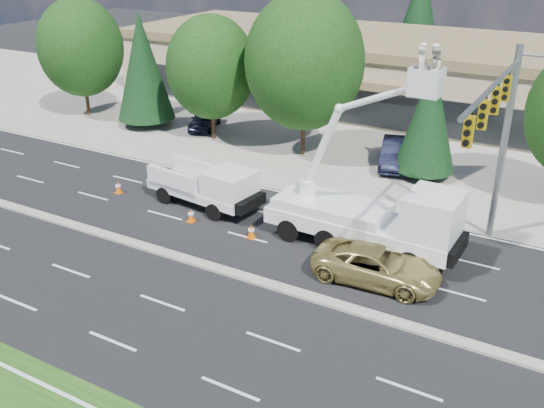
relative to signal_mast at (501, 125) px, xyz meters
The scene contains 21 objects.
ground 13.67m from the signal_mast, 144.92° to the right, with size 140.00×140.00×0.00m, color black.
concrete_apron 17.47m from the signal_mast, 127.74° to the left, with size 140.00×22.00×0.01m, color gray.
road_median 13.64m from the signal_mast, 144.92° to the right, with size 120.00×0.55×0.12m, color gray.
strip_mall 25.23m from the signal_mast, 113.62° to the left, with size 50.40×15.40×5.50m.
tree_front_a 33.01m from the signal_mast, 166.05° to the left, with size 6.44×6.44×8.94m.
tree_front_b 27.27m from the signal_mast, 163.00° to the left, with size 4.18×4.18×8.24m.
tree_front_c 21.58m from the signal_mast, 158.34° to the left, with size 6.10×6.10×8.46m.
tree_front_d 15.27m from the signal_mast, 148.59° to the left, with size 7.42×7.42×10.29m.
tree_front_e 9.70m from the signal_mast, 122.30° to the left, with size 3.51×3.51×6.91m.
tree_back_a 44.84m from the signal_mast, 128.72° to the left, with size 4.00×4.00×7.89m.
tree_back_b 37.67m from the signal_mast, 111.87° to the left, with size 5.38×5.38×10.61m.
signal_mast is the anchor object (origin of this frame).
utility_pickup 14.63m from the signal_mast, behind, with size 6.33×2.98×2.34m.
bucket_truck 6.23m from the signal_mast, 154.40° to the right, with size 8.79×3.03×9.47m.
traffic_cone_a 20.14m from the signal_mast, behind, with size 0.40×0.40×0.70m.
traffic_cone_b 15.05m from the signal_mast, 164.41° to the right, with size 0.40×0.40×0.70m.
traffic_cone_c 11.99m from the signal_mast, 159.03° to the right, with size 0.40×0.40×0.70m.
traffic_cone_d 6.88m from the signal_mast, 107.39° to the right, with size 0.40×0.40×0.70m.
minivan 7.73m from the signal_mast, 126.00° to the right, with size 2.44×5.30×1.47m, color tan.
parked_car_west 24.44m from the signal_mast, 156.54° to the left, with size 1.71×4.25×1.45m, color black.
parked_car_east 12.55m from the signal_mast, 128.28° to the left, with size 1.76×5.05×1.66m, color black.
Camera 1 is at (13.63, -18.57, 13.42)m, focal length 40.00 mm.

